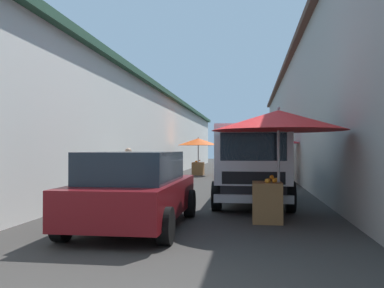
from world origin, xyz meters
name	(u,v)px	position (x,y,z in m)	size (l,w,h in m)	color
ground	(220,185)	(13.50, 0.00, 0.00)	(90.00, 90.00, 0.00)	#33302D
building_left_whitewash	(86,132)	(15.75, 6.78, 2.32)	(49.80, 7.50, 4.62)	silver
building_right_concrete	(375,113)	(15.75, -6.78, 3.09)	(49.80, 7.50, 6.16)	gray
fruit_stall_near_left	(277,129)	(5.07, -1.81, 1.92)	(2.77, 2.77, 2.38)	#9E9EA3
fruit_stall_mid_lane	(198,146)	(19.65, 1.69, 1.67)	(2.37, 2.37, 2.18)	#9E9EA3
fruit_stall_far_right	(275,148)	(14.33, -2.30, 1.56)	(2.41, 2.41, 2.13)	#9E9EA3
fruit_stall_far_left	(267,139)	(17.83, -2.12, 2.01)	(2.89, 2.89, 2.46)	#9E9EA3
hatchback_car	(135,189)	(4.08, 0.92, 0.74)	(3.92, 1.94, 1.45)	#600F14
delivery_truck	(253,167)	(7.12, -1.33, 1.04)	(4.92, 1.97, 2.08)	black
vendor_by_crates	(128,169)	(8.89, 2.53, 0.88)	(0.28, 0.61, 1.54)	#665B4C
parked_scooter	(158,173)	(13.86, 2.73, 0.45)	(1.68, 0.52, 1.14)	black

